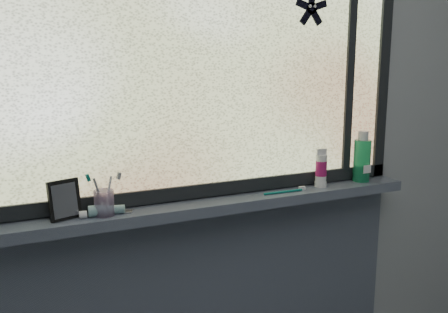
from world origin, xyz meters
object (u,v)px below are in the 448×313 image
object	(u,v)px
vanity_mirror	(64,200)
cream_tube	(321,167)
toothbrush_cup	(104,203)
mouthwash_bottle	(362,156)

from	to	relation	value
vanity_mirror	cream_tube	size ratio (longest dim) A/B	1.17
vanity_mirror	toothbrush_cup	bearing A→B (deg)	-26.10
vanity_mirror	mouthwash_bottle	size ratio (longest dim) A/B	0.74
toothbrush_cup	cream_tube	distance (m)	0.88
toothbrush_cup	mouthwash_bottle	bearing A→B (deg)	1.01
vanity_mirror	cream_tube	xyz separation A→B (m)	(1.00, -0.00, 0.02)
toothbrush_cup	cream_tube	world-z (taller)	cream_tube
toothbrush_cup	cream_tube	xyz separation A→B (m)	(0.88, 0.01, 0.04)
vanity_mirror	cream_tube	world-z (taller)	cream_tube
mouthwash_bottle	toothbrush_cup	bearing A→B (deg)	-178.99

